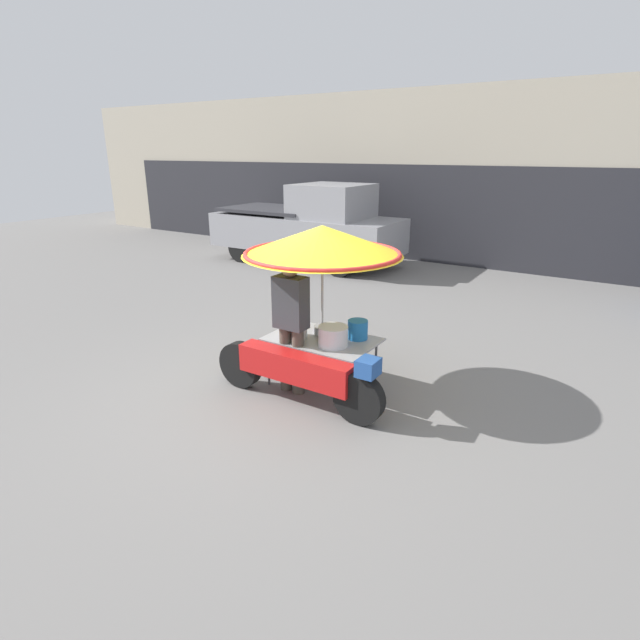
% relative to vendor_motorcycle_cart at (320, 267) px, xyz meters
% --- Properties ---
extents(ground_plane, '(36.00, 36.00, 0.00)m').
position_rel_vendor_motorcycle_cart_xyz_m(ground_plane, '(-0.26, -0.52, -1.49)').
color(ground_plane, slate).
extents(shopfront_building, '(28.00, 2.06, 4.18)m').
position_rel_vendor_motorcycle_cart_xyz_m(shopfront_building, '(-0.26, 8.59, 0.58)').
color(shopfront_building, '#B2A893').
rests_on(shopfront_building, ground).
extents(vendor_motorcycle_cart, '(2.19, 1.83, 1.95)m').
position_rel_vendor_motorcycle_cart_xyz_m(vendor_motorcycle_cart, '(0.00, 0.00, 0.00)').
color(vendor_motorcycle_cart, black).
rests_on(vendor_motorcycle_cart, ground).
extents(vendor_person, '(0.38, 0.22, 1.63)m').
position_rel_vendor_motorcycle_cart_xyz_m(vendor_person, '(-0.22, -0.27, -0.58)').
color(vendor_person, '#4C473D').
rests_on(vendor_person, ground).
extents(pickup_truck, '(4.87, 1.79, 1.98)m').
position_rel_vendor_motorcycle_cart_xyz_m(pickup_truck, '(-3.97, 5.76, -0.55)').
color(pickup_truck, black).
rests_on(pickup_truck, ground).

